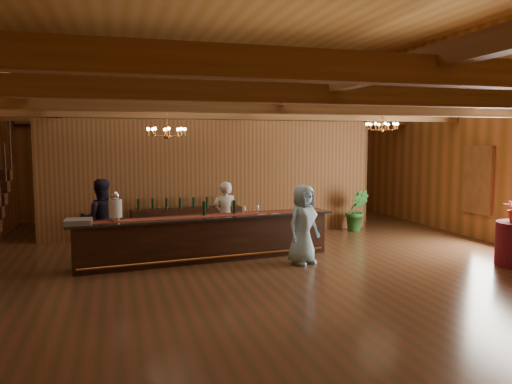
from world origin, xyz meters
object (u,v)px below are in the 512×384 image
object	(u,v)px
chandelier_left	(167,132)
chandelier_right	(382,126)
beverage_dispenser	(115,207)
guest	(303,224)
bartender	(225,216)
floor_plant	(357,210)
tasting_bar	(207,238)
staff_second	(101,219)
backbar_shelf	(187,223)
raffle_drum	(307,203)

from	to	relation	value
chandelier_left	chandelier_right	xyz separation A→B (m)	(5.50, 0.73, 0.18)
beverage_dispenser	guest	size ratio (longest dim) A/B	0.36
chandelier_right	bartender	distance (m)	4.65
guest	floor_plant	world-z (taller)	guest
bartender	tasting_bar	bearing A→B (deg)	60.49
beverage_dispenser	staff_second	bearing A→B (deg)	108.74
staff_second	guest	bearing A→B (deg)	155.22
backbar_shelf	staff_second	xyz separation A→B (m)	(-2.11, -1.77, 0.47)
chandelier_left	bartender	bearing A→B (deg)	21.14
guest	floor_plant	distance (m)	4.26
chandelier_right	bartender	bearing A→B (deg)	-177.16
tasting_bar	bartender	xyz separation A→B (m)	(0.58, 0.87, 0.32)
raffle_drum	bartender	size ratio (longest dim) A/B	0.21
bartender	floor_plant	size ratio (longest dim) A/B	1.36
raffle_drum	chandelier_right	distance (m)	3.09
chandelier_right	guest	xyz separation A→B (m)	(-2.86, -1.91, -2.09)
bartender	raffle_drum	bearing A→B (deg)	164.32
backbar_shelf	bartender	xyz separation A→B (m)	(0.65, -1.65, 0.40)
beverage_dispenser	raffle_drum	size ratio (longest dim) A/B	1.76
tasting_bar	beverage_dispenser	world-z (taller)	beverage_dispenser
guest	floor_plant	bearing A→B (deg)	20.37
beverage_dispenser	backbar_shelf	distance (m)	3.34
guest	beverage_dispenser	bearing A→B (deg)	142.26
chandelier_right	guest	distance (m)	4.03
chandelier_left	beverage_dispenser	bearing A→B (deg)	-154.45
chandelier_left	staff_second	bearing A→B (deg)	163.90
backbar_shelf	staff_second	bearing A→B (deg)	-142.85
raffle_drum	bartender	distance (m)	1.91
beverage_dispenser	chandelier_left	world-z (taller)	chandelier_left
tasting_bar	chandelier_left	size ratio (longest dim) A/B	7.17
guest	staff_second	bearing A→B (deg)	130.90
beverage_dispenser	bartender	bearing A→B (deg)	23.13
backbar_shelf	staff_second	distance (m)	2.79
backbar_shelf	staff_second	world-z (taller)	staff_second
beverage_dispenser	chandelier_left	size ratio (longest dim) A/B	0.75
raffle_drum	chandelier_left	bearing A→B (deg)	177.86
backbar_shelf	floor_plant	xyz separation A→B (m)	(4.77, -0.19, 0.19)
bartender	staff_second	size ratio (longest dim) A/B	0.93
chandelier_left	backbar_shelf	bearing A→B (deg)	71.92
tasting_bar	staff_second	size ratio (longest dim) A/B	3.30
backbar_shelf	chandelier_right	xyz separation A→B (m)	(4.79, -1.44, 2.51)
chandelier_left	staff_second	world-z (taller)	chandelier_left
backbar_shelf	floor_plant	world-z (taller)	floor_plant
raffle_drum	backbar_shelf	world-z (taller)	raffle_drum
bartender	chandelier_right	bearing A→B (deg)	-172.87
staff_second	floor_plant	bearing A→B (deg)	-170.39
beverage_dispenser	backbar_shelf	size ratio (longest dim) A/B	0.21
chandelier_right	backbar_shelf	bearing A→B (deg)	163.25
staff_second	floor_plant	world-z (taller)	staff_second
tasting_bar	staff_second	bearing A→B (deg)	154.24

